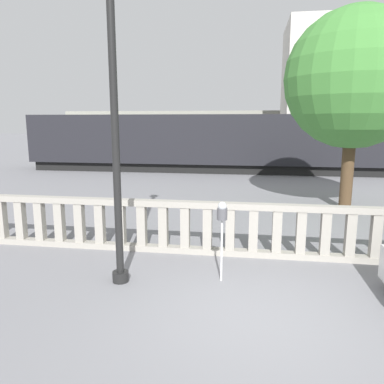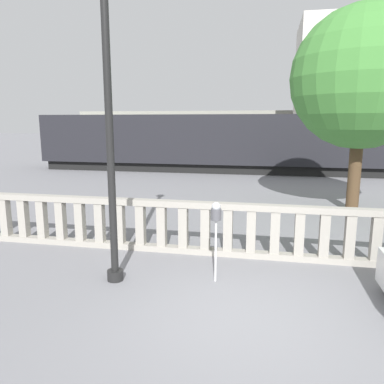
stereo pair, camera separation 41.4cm
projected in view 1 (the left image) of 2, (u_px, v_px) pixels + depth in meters
The scene contains 8 objects.
ground_plane at pixel (253, 318), 5.81m from camera, with size 160.00×160.00×0.00m, color slate.
balustrade at pixel (253, 230), 8.36m from camera, with size 14.37×0.24×1.23m.
lamppost at pixel (113, 87), 6.47m from camera, with size 0.34×0.34×6.54m.
parking_meter at pixel (222, 217), 6.94m from camera, with size 0.19×0.19×1.55m.
train_near at pixel (230, 142), 22.29m from camera, with size 24.12×2.78×4.00m.
train_far at pixel (208, 132), 34.48m from camera, with size 26.10×2.97×4.52m.
building_block at pixel (379, 94), 26.20m from camera, with size 13.05×6.03×9.73m.
tree_left at pixel (354, 79), 12.15m from camera, with size 4.51×4.51×6.62m.
Camera 1 is at (-0.11, -5.42, 3.01)m, focal length 35.00 mm.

